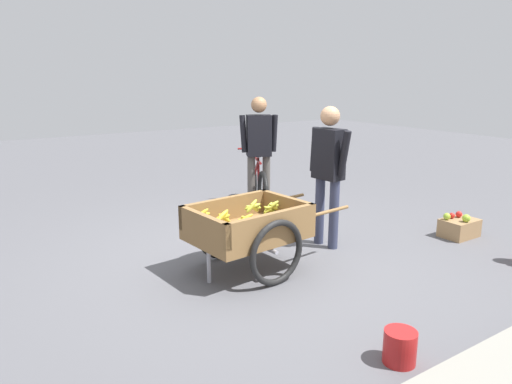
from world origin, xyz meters
TOP-DOWN VIEW (x-y plane):
  - ground_plane at (0.00, 0.00)m, footprint 24.00×24.00m
  - fruit_cart at (0.37, 0.31)m, footprint 1.72×1.00m
  - vendor_person at (-0.77, 0.20)m, footprint 0.23×0.58m
  - bicycle at (-0.99, -1.57)m, footprint 0.77×1.54m
  - cyclist_person at (-0.93, -1.43)m, footprint 0.48×0.32m
  - plastic_bucket at (0.36, 2.24)m, footprint 0.23×0.23m
  - apple_crate at (-2.34, 0.87)m, footprint 0.44×0.32m

SIDE VIEW (x-z plane):
  - ground_plane at x=0.00m, z-range 0.00..0.00m
  - plastic_bucket at x=0.36m, z-range 0.00..0.24m
  - apple_crate at x=-2.34m, z-range -0.04..0.28m
  - bicycle at x=-0.99m, z-range -0.07..0.78m
  - fruit_cart at x=0.37m, z-range 0.08..0.79m
  - vendor_person at x=-0.77m, z-range 0.16..1.76m
  - cyclist_person at x=-0.93m, z-range 0.16..1.81m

